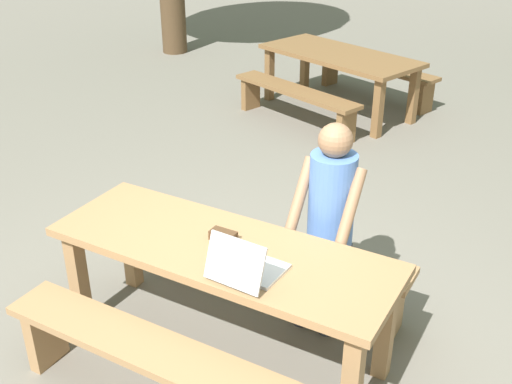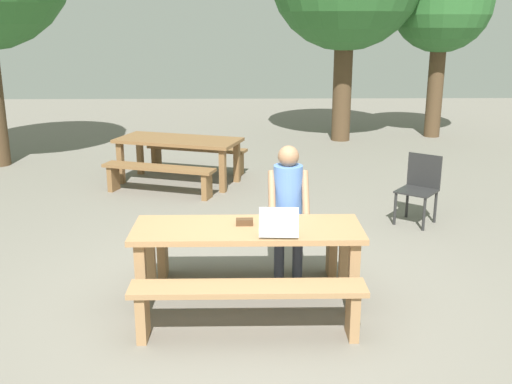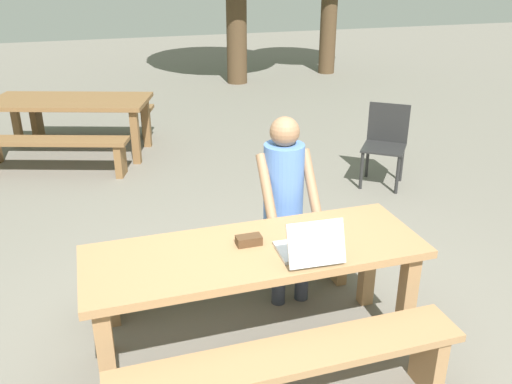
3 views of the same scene
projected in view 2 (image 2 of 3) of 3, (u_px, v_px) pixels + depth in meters
ground_plane at (248, 303)px, 5.50m from camera, size 30.00×30.00×0.00m
picnic_table_front at (247, 239)px, 5.33m from camera, size 2.03×0.71×0.74m
bench_near at (248, 299)px, 4.81m from camera, size 1.90×0.30×0.46m
bench_far at (247, 243)px, 6.00m from camera, size 1.90×0.30×0.46m
laptop at (279, 227)px, 5.11m from camera, size 0.35×0.36×0.26m
small_pouch at (245, 222)px, 5.35m from camera, size 0.15×0.08×0.06m
person_seated at (288, 203)px, 5.86m from camera, size 0.39×0.40×1.34m
plastic_chair at (419, 187)px, 7.60m from camera, size 0.62×0.62×0.87m
picnic_table_mid at (178, 145)px, 9.44m from camera, size 2.09×1.41×0.71m
bench_mid_south at (159, 173)px, 8.85m from camera, size 1.73×0.83×0.43m
bench_mid_north at (197, 153)px, 10.18m from camera, size 1.73×0.83×0.43m
tree_right at (442, 3)px, 12.66m from camera, size 2.14×2.14×3.96m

